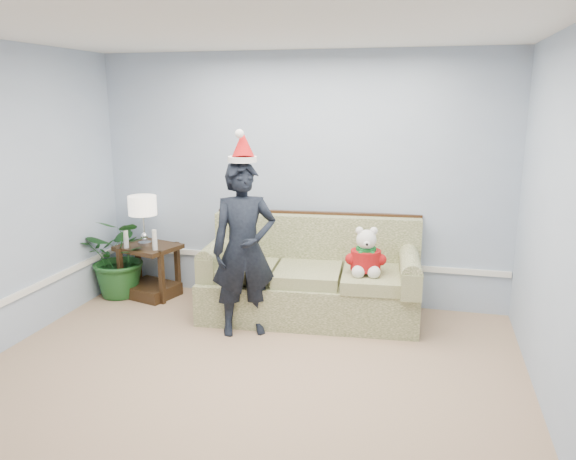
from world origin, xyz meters
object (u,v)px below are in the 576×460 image
(table_lamp, at_px, (143,208))
(houseplant, at_px, (122,256))
(teddy_bear, at_px, (366,257))
(side_table, at_px, (150,276))
(man, at_px, (244,249))
(sofa, at_px, (311,281))

(table_lamp, height_order, houseplant, table_lamp)
(table_lamp, distance_m, teddy_bear, 2.56)
(side_table, bearing_deg, teddy_bear, -6.27)
(side_table, relative_size, man, 0.45)
(side_table, xyz_separation_m, man, (1.37, -0.71, 0.59))
(table_lamp, relative_size, man, 0.34)
(sofa, distance_m, man, 0.92)
(table_lamp, xyz_separation_m, man, (1.43, -0.73, -0.20))
(sofa, xyz_separation_m, side_table, (-1.89, 0.10, -0.13))
(teddy_bear, bearing_deg, man, -167.49)
(sofa, distance_m, table_lamp, 2.06)
(houseplant, height_order, man, man)
(sofa, bearing_deg, teddy_bear, -21.42)
(side_table, height_order, man, man)
(teddy_bear, bearing_deg, houseplant, 166.58)
(side_table, xyz_separation_m, table_lamp, (-0.05, 0.02, 0.79))
(man, distance_m, teddy_bear, 1.18)
(table_lamp, height_order, teddy_bear, table_lamp)
(side_table, relative_size, houseplant, 0.79)
(table_lamp, bearing_deg, teddy_bear, -6.63)
(table_lamp, relative_size, houseplant, 0.60)
(houseplant, bearing_deg, teddy_bear, -4.19)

